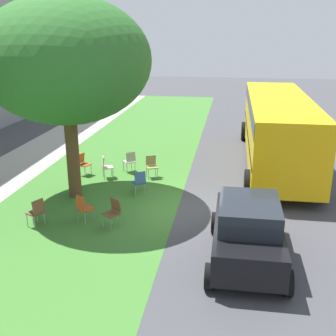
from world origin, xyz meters
TOP-DOWN VIEW (x-y plane):
  - ground at (0.00, 0.00)m, footprint 80.00×80.00m
  - grass_verge at (0.00, 3.20)m, footprint 48.00×6.00m
  - street_tree at (0.69, 3.89)m, footprint 5.47×5.47m
  - chair_0 at (2.91, 4.38)m, footprint 0.54×0.55m
  - chair_1 at (3.04, 1.62)m, footprint 0.55×0.55m
  - chair_2 at (2.68, 3.37)m, footprint 0.55×0.55m
  - chair_3 at (-1.46, 1.91)m, footprint 0.58×0.58m
  - chair_4 at (1.15, 1.70)m, footprint 0.58×0.57m
  - chair_5 at (3.51, 2.61)m, footprint 0.59×0.58m
  - chair_6 at (-1.80, 4.12)m, footprint 0.55×0.56m
  - chair_7 at (-1.31, 2.86)m, footprint 0.58×0.58m
  - parked_car at (-2.78, -1.94)m, footprint 3.70×1.92m
  - school_bus at (5.64, -3.35)m, footprint 10.40×2.80m

SIDE VIEW (x-z plane):
  - ground at x=0.00m, z-range 0.00..0.00m
  - grass_verge at x=0.00m, z-range 0.00..0.01m
  - chair_0 at x=2.91m, z-range 0.08..0.96m
  - chair_1 at x=3.04m, z-range 0.08..0.96m
  - chair_2 at x=2.68m, z-range 0.08..0.96m
  - chair_3 at x=-1.46m, z-range 0.08..0.96m
  - chair_4 at x=1.15m, z-range 0.08..0.96m
  - chair_5 at x=3.51m, z-range 0.08..0.96m
  - chair_6 at x=-1.80m, z-range 0.08..0.96m
  - chair_7 at x=-1.31m, z-range 0.08..0.96m
  - parked_car at x=-2.78m, z-range 0.01..1.66m
  - school_bus at x=5.64m, z-range 0.32..3.20m
  - street_tree at x=0.69m, z-range 1.29..7.95m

